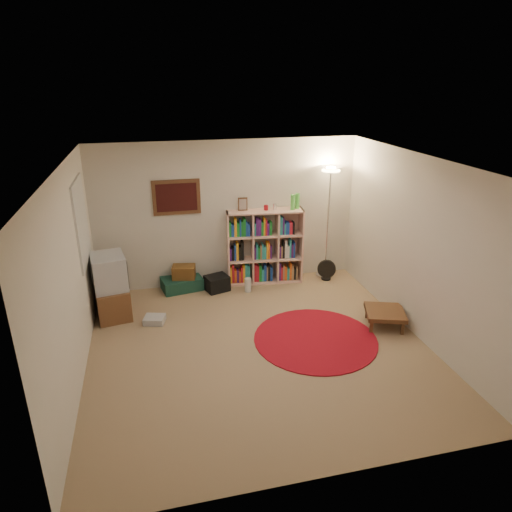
{
  "coord_description": "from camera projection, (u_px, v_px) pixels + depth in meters",
  "views": [
    {
      "loc": [
        -1.28,
        -5.17,
        3.43
      ],
      "look_at": [
        0.1,
        0.6,
        1.1
      ],
      "focal_mm": 32.0,
      "sensor_mm": 36.0,
      "label": 1
    }
  ],
  "objects": [
    {
      "name": "paper_towel",
      "position": [
        248.0,
        285.0,
        7.8
      ],
      "size": [
        0.13,
        0.13,
        0.24
      ],
      "rotation": [
        0.0,
        0.0,
        0.09
      ],
      "color": "silver",
      "rests_on": "ground"
    },
    {
      "name": "side_table",
      "position": [
        385.0,
        313.0,
        6.68
      ],
      "size": [
        0.7,
        0.7,
        0.25
      ],
      "rotation": [
        0.0,
        0.0,
        -0.33
      ],
      "color": "#4C2C1A",
      "rests_on": "ground"
    },
    {
      "name": "duffel_bag",
      "position": [
        217.0,
        283.0,
        7.84
      ],
      "size": [
        0.45,
        0.41,
        0.26
      ],
      "rotation": [
        0.0,
        0.0,
        0.3
      ],
      "color": "black",
      "rests_on": "ground"
    },
    {
      "name": "tv_stand",
      "position": [
        111.0,
        287.0,
        6.88
      ],
      "size": [
        0.58,
        0.75,
        0.99
      ],
      "rotation": [
        0.0,
        0.0,
        0.17
      ],
      "color": "brown",
      "rests_on": "ground"
    },
    {
      "name": "red_rug",
      "position": [
        315.0,
        339.0,
        6.4
      ],
      "size": [
        1.73,
        1.73,
        0.02
      ],
      "color": "maroon",
      "rests_on": "ground"
    },
    {
      "name": "dvd_box",
      "position": [
        155.0,
        320.0,
        6.82
      ],
      "size": [
        0.35,
        0.32,
        0.1
      ],
      "rotation": [
        0.0,
        0.0,
        -0.28
      ],
      "color": "#B7B6BB",
      "rests_on": "ground"
    },
    {
      "name": "wicker_basket",
      "position": [
        184.0,
        272.0,
        7.8
      ],
      "size": [
        0.43,
        0.34,
        0.22
      ],
      "rotation": [
        0.0,
        0.0,
        -0.19
      ],
      "color": "brown",
      "rests_on": "suitcase"
    },
    {
      "name": "suitcase",
      "position": [
        182.0,
        283.0,
        7.88
      ],
      "size": [
        0.74,
        0.54,
        0.22
      ],
      "rotation": [
        0.0,
        0.0,
        0.18
      ],
      "color": "#153A2E",
      "rests_on": "ground"
    },
    {
      "name": "bookshelf",
      "position": [
        263.0,
        247.0,
        8.02
      ],
      "size": [
        1.35,
        0.51,
        1.58
      ],
      "rotation": [
        0.0,
        0.0,
        -0.1
      ],
      "color": "#FFC2AA",
      "rests_on": "ground"
    },
    {
      "name": "floor_lamp",
      "position": [
        330.0,
        186.0,
        7.85
      ],
      "size": [
        0.45,
        0.45,
        2.02
      ],
      "rotation": [
        0.0,
        0.0,
        0.18
      ],
      "color": "silver",
      "rests_on": "ground"
    },
    {
      "name": "room",
      "position": [
        254.0,
        261.0,
        5.79
      ],
      "size": [
        4.54,
        4.54,
        2.54
      ],
      "color": "#957857",
      "rests_on": "ground"
    },
    {
      "name": "floor_fan",
      "position": [
        327.0,
        270.0,
        8.23
      ],
      "size": [
        0.33,
        0.23,
        0.38
      ],
      "rotation": [
        0.0,
        0.0,
        -0.38
      ],
      "color": "black",
      "rests_on": "ground"
    }
  ]
}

